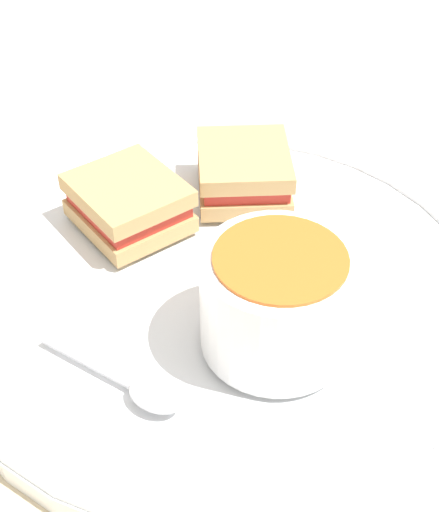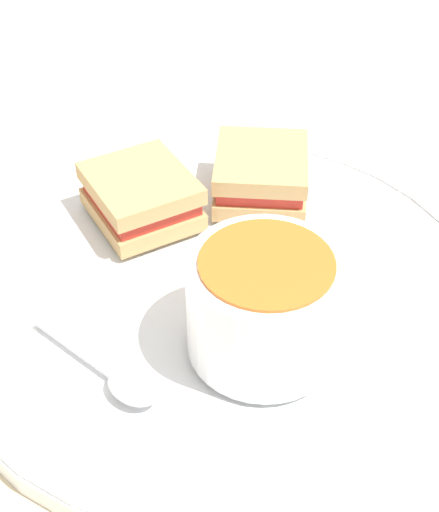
{
  "view_description": "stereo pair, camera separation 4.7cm",
  "coord_description": "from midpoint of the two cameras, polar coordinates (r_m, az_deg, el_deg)",
  "views": [
    {
      "loc": [
        0.22,
        -0.28,
        0.34
      ],
      "look_at": [
        0.0,
        0.0,
        0.04
      ],
      "focal_mm": 50.0,
      "sensor_mm": 36.0,
      "label": 1
    },
    {
      "loc": [
        0.26,
        -0.24,
        0.34
      ],
      "look_at": [
        0.0,
        0.0,
        0.04
      ],
      "focal_mm": 50.0,
      "sensor_mm": 36.0,
      "label": 2
    }
  ],
  "objects": [
    {
      "name": "soup_bowl",
      "position": [
        0.41,
        6.84,
        -4.06
      ],
      "size": [
        0.09,
        0.09,
        0.07
      ],
      "color": "white",
      "rests_on": "plate"
    },
    {
      "name": "sandwich_half_far",
      "position": [
        0.52,
        -3.74,
        4.7
      ],
      "size": [
        0.09,
        0.09,
        0.04
      ],
      "rotation": [
        0.0,
        0.0,
        2.9
      ],
      "color": "tan",
      "rests_on": "plate"
    },
    {
      "name": "plate",
      "position": [
        0.49,
        2.75,
        -2.65
      ],
      "size": [
        0.37,
        0.37,
        0.02
      ],
      "color": "white",
      "rests_on": "ground_plane"
    },
    {
      "name": "spoon",
      "position": [
        0.41,
        -4.34,
        -10.09
      ],
      "size": [
        0.1,
        0.03,
        0.01
      ],
      "rotation": [
        0.0,
        0.0,
        6.4
      ],
      "color": "silver",
      "rests_on": "plate"
    },
    {
      "name": "sandwich_half_near",
      "position": [
        0.55,
        5.8,
        6.44
      ],
      "size": [
        0.1,
        0.1,
        0.04
      ],
      "rotation": [
        0.0,
        0.0,
        2.3
      ],
      "color": "tan",
      "rests_on": "plate"
    },
    {
      "name": "ground_plane",
      "position": [
        0.49,
        2.71,
        -3.55
      ],
      "size": [
        2.4,
        2.4,
        0.0
      ],
      "primitive_type": "plane",
      "color": "beige"
    }
  ]
}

